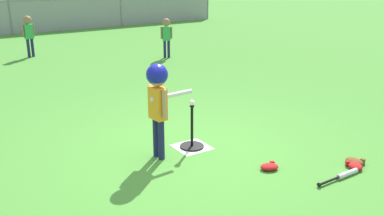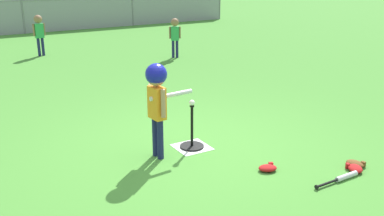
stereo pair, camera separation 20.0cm
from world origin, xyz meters
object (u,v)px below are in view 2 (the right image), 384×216
(fielder_deep_center, at_px, (39,30))
(glove_tossed_aside, at_px, (355,164))
(baseball_on_tee, at_px, (192,103))
(spare_bat_silver, at_px, (342,178))
(batter_child, at_px, (157,92))
(batting_tee, at_px, (192,141))
(glove_near_bats, at_px, (268,168))
(fielder_deep_right, at_px, (175,33))
(glove_by_plate, at_px, (355,168))

(fielder_deep_center, distance_m, glove_tossed_aside, 8.88)
(baseball_on_tee, distance_m, spare_bat_silver, 2.03)
(batter_child, bearing_deg, baseball_on_tee, 5.23)
(spare_bat_silver, bearing_deg, batting_tee, 120.78)
(fielder_deep_center, xyz_separation_m, glove_near_bats, (0.78, -8.24, -0.64))
(batter_child, xyz_separation_m, glove_near_bats, (0.94, -1.01, -0.82))
(batting_tee, xyz_separation_m, fielder_deep_center, (-0.36, 7.19, 0.59))
(baseball_on_tee, xyz_separation_m, spare_bat_silver, (0.99, -1.67, -0.59))
(glove_tossed_aside, bearing_deg, fielder_deep_right, 80.31)
(baseball_on_tee, distance_m, batter_child, 0.57)
(fielder_deep_right, bearing_deg, spare_bat_silver, -102.76)
(glove_near_bats, bearing_deg, fielder_deep_right, 71.22)
(batter_child, relative_size, glove_by_plate, 4.44)
(batting_tee, relative_size, spare_bat_silver, 0.90)
(batter_child, height_order, glove_near_bats, batter_child)
(baseball_on_tee, distance_m, fielder_deep_right, 5.79)
(glove_near_bats, xyz_separation_m, glove_tossed_aside, (0.98, -0.44, 0.00))
(baseball_on_tee, relative_size, spare_bat_silver, 0.11)
(batting_tee, distance_m, fielder_deep_center, 7.22)
(fielder_deep_right, bearing_deg, glove_near_bats, -108.78)
(batting_tee, distance_m, glove_near_bats, 1.14)
(batting_tee, distance_m, spare_bat_silver, 1.94)
(baseball_on_tee, bearing_deg, spare_bat_silver, -59.22)
(glove_by_plate, bearing_deg, batter_child, 139.76)
(fielder_deep_center, xyz_separation_m, spare_bat_silver, (1.35, -8.85, -0.65))
(fielder_deep_center, bearing_deg, fielder_deep_right, -34.38)
(batting_tee, distance_m, fielder_deep_right, 5.82)
(glove_near_bats, height_order, glove_tossed_aside, same)
(fielder_deep_center, xyz_separation_m, glove_by_plate, (1.66, -8.77, -0.64))
(fielder_deep_center, bearing_deg, baseball_on_tee, -87.15)
(glove_near_bats, bearing_deg, glove_tossed_aside, -24.35)
(batting_tee, bearing_deg, baseball_on_tee, -104.04)
(fielder_deep_center, height_order, glove_by_plate, fielder_deep_center)
(batting_tee, bearing_deg, fielder_deep_right, 63.89)
(batter_child, bearing_deg, fielder_deep_center, 88.75)
(glove_by_plate, bearing_deg, batting_tee, 129.37)
(spare_bat_silver, bearing_deg, fielder_deep_center, 98.68)
(batting_tee, bearing_deg, glove_tossed_aside, -46.84)
(batting_tee, relative_size, batter_child, 0.48)
(glove_by_plate, bearing_deg, spare_bat_silver, -164.39)
(glove_tossed_aside, bearing_deg, fielder_deep_center, 101.47)
(glove_tossed_aside, bearing_deg, spare_bat_silver, -157.61)
(batting_tee, height_order, spare_bat_silver, batting_tee)
(batter_child, bearing_deg, batting_tee, 5.23)
(glove_by_plate, height_order, glove_tossed_aside, same)
(glove_tossed_aside, bearing_deg, batting_tee, 133.16)
(baseball_on_tee, height_order, fielder_deep_center, fielder_deep_center)
(baseball_on_tee, distance_m, fielder_deep_center, 7.20)
(glove_by_plate, xyz_separation_m, glove_near_bats, (-0.88, 0.53, 0.00))
(baseball_on_tee, distance_m, glove_tossed_aside, 2.14)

